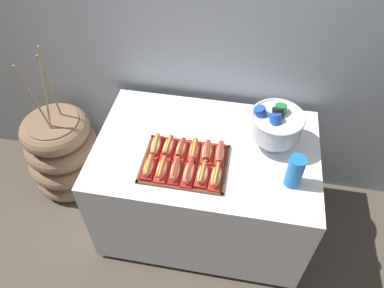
{
  "coord_description": "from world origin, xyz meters",
  "views": [
    {
      "loc": [
        0.18,
        -1.46,
        2.4
      ],
      "look_at": [
        -0.09,
        0.01,
        0.79
      ],
      "focal_mm": 34.7,
      "sensor_mm": 36.0,
      "label": 1
    }
  ],
  "objects_px": {
    "hot_dog_1": "(162,169)",
    "hot_dog_7": "(168,147)",
    "hot_dog_6": "(156,146)",
    "floor_vase": "(64,153)",
    "serving_tray": "(185,164)",
    "cup_stack": "(295,171)",
    "hot_dog_5": "(216,176)",
    "hot_dog_10": "(207,152)",
    "punch_bowl": "(276,124)",
    "hot_dog_0": "(149,167)",
    "buffet_table": "(205,185)",
    "hot_dog_3": "(189,173)",
    "hot_dog_8": "(181,149)",
    "hot_dog_2": "(175,171)",
    "hot_dog_4": "(202,175)",
    "hot_dog_11": "(220,154)",
    "hot_dog_9": "(194,151)"
  },
  "relations": [
    {
      "from": "floor_vase",
      "to": "hot_dog_9",
      "type": "distance_m",
      "value": 1.18
    },
    {
      "from": "hot_dog_3",
      "to": "hot_dog_7",
      "type": "relative_size",
      "value": 1.13
    },
    {
      "from": "serving_tray",
      "to": "hot_dog_3",
      "type": "height_order",
      "value": "hot_dog_3"
    },
    {
      "from": "hot_dog_0",
      "to": "hot_dog_6",
      "type": "height_order",
      "value": "hot_dog_0"
    },
    {
      "from": "hot_dog_1",
      "to": "hot_dog_11",
      "type": "bearing_deg",
      "value": 28.96
    },
    {
      "from": "hot_dog_9",
      "to": "punch_bowl",
      "type": "relative_size",
      "value": 0.55
    },
    {
      "from": "hot_dog_1",
      "to": "hot_dog_9",
      "type": "height_order",
      "value": "hot_dog_1"
    },
    {
      "from": "punch_bowl",
      "to": "serving_tray",
      "type": "bearing_deg",
      "value": -151.91
    },
    {
      "from": "buffet_table",
      "to": "hot_dog_5",
      "type": "distance_m",
      "value": 0.48
    },
    {
      "from": "hot_dog_1",
      "to": "hot_dog_7",
      "type": "height_order",
      "value": "hot_dog_7"
    },
    {
      "from": "hot_dog_0",
      "to": "hot_dog_1",
      "type": "xyz_separation_m",
      "value": [
        0.07,
        0.0,
        -0.0
      ]
    },
    {
      "from": "hot_dog_4",
      "to": "punch_bowl",
      "type": "bearing_deg",
      "value": 42.74
    },
    {
      "from": "hot_dog_6",
      "to": "hot_dog_8",
      "type": "xyz_separation_m",
      "value": [
        0.15,
        0.0,
        0.0
      ]
    },
    {
      "from": "hot_dog_8",
      "to": "hot_dog_2",
      "type": "bearing_deg",
      "value": -89.85
    },
    {
      "from": "buffet_table",
      "to": "hot_dog_0",
      "type": "xyz_separation_m",
      "value": [
        -0.29,
        -0.23,
        0.41
      ]
    },
    {
      "from": "hot_dog_0",
      "to": "hot_dog_9",
      "type": "height_order",
      "value": "hot_dog_0"
    },
    {
      "from": "hot_dog_5",
      "to": "hot_dog_10",
      "type": "bearing_deg",
      "value": 114.6
    },
    {
      "from": "hot_dog_0",
      "to": "hot_dog_11",
      "type": "distance_m",
      "value": 0.41
    },
    {
      "from": "punch_bowl",
      "to": "cup_stack",
      "type": "height_order",
      "value": "punch_bowl"
    },
    {
      "from": "hot_dog_0",
      "to": "hot_dog_11",
      "type": "height_order",
      "value": "hot_dog_11"
    },
    {
      "from": "floor_vase",
      "to": "hot_dog_2",
      "type": "bearing_deg",
      "value": -23.33
    },
    {
      "from": "cup_stack",
      "to": "hot_dog_2",
      "type": "bearing_deg",
      "value": -174.84
    },
    {
      "from": "hot_dog_5",
      "to": "cup_stack",
      "type": "xyz_separation_m",
      "value": [
        0.4,
        0.06,
        0.06
      ]
    },
    {
      "from": "hot_dog_1",
      "to": "hot_dog_2",
      "type": "distance_m",
      "value": 0.08
    },
    {
      "from": "hot_dog_4",
      "to": "hot_dog_11",
      "type": "distance_m",
      "value": 0.18
    },
    {
      "from": "hot_dog_0",
      "to": "hot_dog_11",
      "type": "relative_size",
      "value": 0.87
    },
    {
      "from": "buffet_table",
      "to": "hot_dog_10",
      "type": "bearing_deg",
      "value": -79.04
    },
    {
      "from": "hot_dog_0",
      "to": "serving_tray",
      "type": "bearing_deg",
      "value": 23.9
    },
    {
      "from": "hot_dog_5",
      "to": "buffet_table",
      "type": "bearing_deg",
      "value": 110.88
    },
    {
      "from": "hot_dog_1",
      "to": "cup_stack",
      "type": "bearing_deg",
      "value": 4.62
    },
    {
      "from": "hot_dog_10",
      "to": "cup_stack",
      "type": "height_order",
      "value": "cup_stack"
    },
    {
      "from": "cup_stack",
      "to": "buffet_table",
      "type": "bearing_deg",
      "value": 160.36
    },
    {
      "from": "floor_vase",
      "to": "cup_stack",
      "type": "height_order",
      "value": "floor_vase"
    },
    {
      "from": "serving_tray",
      "to": "hot_dog_10",
      "type": "relative_size",
      "value": 3.01
    },
    {
      "from": "hot_dog_1",
      "to": "punch_bowl",
      "type": "relative_size",
      "value": 0.55
    },
    {
      "from": "serving_tray",
      "to": "cup_stack",
      "type": "bearing_deg",
      "value": -2.51
    },
    {
      "from": "serving_tray",
      "to": "hot_dog_1",
      "type": "relative_size",
      "value": 2.85
    },
    {
      "from": "hot_dog_6",
      "to": "cup_stack",
      "type": "bearing_deg",
      "value": -7.89
    },
    {
      "from": "buffet_table",
      "to": "hot_dog_9",
      "type": "relative_size",
      "value": 7.91
    },
    {
      "from": "hot_dog_6",
      "to": "floor_vase",
      "type": "bearing_deg",
      "value": 162.89
    },
    {
      "from": "hot_dog_3",
      "to": "hot_dog_6",
      "type": "bearing_deg",
      "value": 143.9
    },
    {
      "from": "hot_dog_4",
      "to": "serving_tray",
      "type": "bearing_deg",
      "value": 143.9
    },
    {
      "from": "hot_dog_0",
      "to": "hot_dog_9",
      "type": "xyz_separation_m",
      "value": [
        0.22,
        0.17,
        -0.0
      ]
    },
    {
      "from": "punch_bowl",
      "to": "hot_dog_0",
      "type": "bearing_deg",
      "value": -153.06
    },
    {
      "from": "hot_dog_5",
      "to": "hot_dog_11",
      "type": "distance_m",
      "value": 0.17
    },
    {
      "from": "hot_dog_0",
      "to": "hot_dog_3",
      "type": "distance_m",
      "value": 0.23
    },
    {
      "from": "serving_tray",
      "to": "hot_dog_8",
      "type": "height_order",
      "value": "hot_dog_8"
    },
    {
      "from": "hot_dog_0",
      "to": "hot_dog_1",
      "type": "height_order",
      "value": "same"
    },
    {
      "from": "hot_dog_8",
      "to": "punch_bowl",
      "type": "xyz_separation_m",
      "value": [
        0.52,
        0.17,
        0.12
      ]
    },
    {
      "from": "hot_dog_8",
      "to": "cup_stack",
      "type": "height_order",
      "value": "cup_stack"
    }
  ]
}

